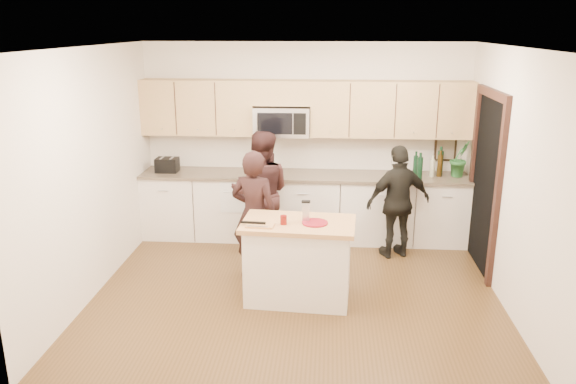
# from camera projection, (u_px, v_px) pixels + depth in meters

# --- Properties ---
(floor) EXTENTS (4.50, 4.50, 0.00)m
(floor) POSITION_uv_depth(u_px,v_px,m) (296.00, 291.00, 6.39)
(floor) COLOR brown
(floor) RESTS_ON ground
(room_shell) EXTENTS (4.52, 4.02, 2.71)m
(room_shell) POSITION_uv_depth(u_px,v_px,m) (297.00, 142.00, 5.90)
(room_shell) COLOR beige
(room_shell) RESTS_ON ground
(back_cabinetry) EXTENTS (4.50, 0.66, 0.94)m
(back_cabinetry) POSITION_uv_depth(u_px,v_px,m) (304.00, 206.00, 7.87)
(back_cabinetry) COLOR silver
(back_cabinetry) RESTS_ON ground
(upper_cabinetry) EXTENTS (4.50, 0.33, 0.75)m
(upper_cabinetry) POSITION_uv_depth(u_px,v_px,m) (307.00, 107.00, 7.62)
(upper_cabinetry) COLOR tan
(upper_cabinetry) RESTS_ON ground
(microwave) EXTENTS (0.76, 0.41, 0.40)m
(microwave) POSITION_uv_depth(u_px,v_px,m) (282.00, 121.00, 7.66)
(microwave) COLOR silver
(microwave) RESTS_ON ground
(doorway) EXTENTS (0.06, 1.25, 2.20)m
(doorway) POSITION_uv_depth(u_px,v_px,m) (486.00, 177.00, 6.76)
(doorway) COLOR black
(doorway) RESTS_ON ground
(framed_picture) EXTENTS (0.30, 0.03, 0.38)m
(framed_picture) POSITION_uv_depth(u_px,v_px,m) (445.00, 148.00, 7.78)
(framed_picture) COLOR black
(framed_picture) RESTS_ON ground
(dish_towel) EXTENTS (0.34, 0.60, 0.48)m
(dish_towel) POSITION_uv_depth(u_px,v_px,m) (234.00, 186.00, 7.67)
(dish_towel) COLOR white
(dish_towel) RESTS_ON ground
(island) EXTENTS (1.24, 0.78, 0.90)m
(island) POSITION_uv_depth(u_px,v_px,m) (298.00, 261.00, 6.10)
(island) COLOR silver
(island) RESTS_ON ground
(red_plate) EXTENTS (0.28, 0.28, 0.02)m
(red_plate) POSITION_uv_depth(u_px,v_px,m) (315.00, 223.00, 5.92)
(red_plate) COLOR maroon
(red_plate) RESTS_ON island
(box_grater) EXTENTS (0.09, 0.06, 0.21)m
(box_grater) POSITION_uv_depth(u_px,v_px,m) (306.00, 210.00, 5.95)
(box_grater) COLOR silver
(box_grater) RESTS_ON red_plate
(drink_glass) EXTENTS (0.07, 0.07, 0.10)m
(drink_glass) POSITION_uv_depth(u_px,v_px,m) (284.00, 220.00, 5.89)
(drink_glass) COLOR #670F0B
(drink_glass) RESTS_ON island
(cutting_board) EXTENTS (0.30, 0.18, 0.02)m
(cutting_board) POSITION_uv_depth(u_px,v_px,m) (260.00, 225.00, 5.84)
(cutting_board) COLOR tan
(cutting_board) RESTS_ON island
(tongs) EXTENTS (0.26, 0.05, 0.02)m
(tongs) POSITION_uv_depth(u_px,v_px,m) (253.00, 223.00, 5.86)
(tongs) COLOR black
(tongs) RESTS_ON cutting_board
(knife) EXTENTS (0.22, 0.03, 0.01)m
(knife) POSITION_uv_depth(u_px,v_px,m) (258.00, 226.00, 5.77)
(knife) COLOR silver
(knife) RESTS_ON cutting_board
(toaster) EXTENTS (0.30, 0.23, 0.20)m
(toaster) POSITION_uv_depth(u_px,v_px,m) (167.00, 165.00, 7.83)
(toaster) COLOR black
(toaster) RESTS_ON back_cabinetry
(bottle_cluster) EXTENTS (0.40, 0.33, 0.40)m
(bottle_cluster) POSITION_uv_depth(u_px,v_px,m) (431.00, 164.00, 7.55)
(bottle_cluster) COLOR black
(bottle_cluster) RESTS_ON back_cabinetry
(orchid) EXTENTS (0.35, 0.33, 0.50)m
(orchid) POSITION_uv_depth(u_px,v_px,m) (460.00, 158.00, 7.55)
(orchid) COLOR #2A6A2F
(orchid) RESTS_ON back_cabinetry
(woman_left) EXTENTS (0.64, 0.50, 1.55)m
(woman_left) POSITION_uv_depth(u_px,v_px,m) (254.00, 215.00, 6.57)
(woman_left) COLOR black
(woman_left) RESTS_ON ground
(woman_center) EXTENTS (0.84, 0.68, 1.63)m
(woman_center) POSITION_uv_depth(u_px,v_px,m) (261.00, 193.00, 7.28)
(woman_center) COLOR black
(woman_center) RESTS_ON ground
(woman_right) EXTENTS (0.94, 0.63, 1.47)m
(woman_right) POSITION_uv_depth(u_px,v_px,m) (398.00, 202.00, 7.17)
(woman_right) COLOR black
(woman_right) RESTS_ON ground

